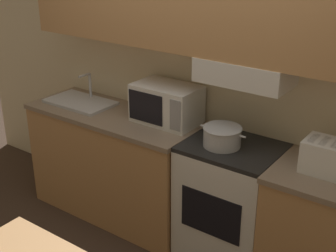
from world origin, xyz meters
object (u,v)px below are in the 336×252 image
object	(u,v)px
stove_range	(229,204)
microwave	(167,104)
toaster	(328,157)
sink_basin	(80,102)
cooking_pot	(222,136)

from	to	relation	value
stove_range	microwave	distance (m)	0.87
microwave	toaster	world-z (taller)	microwave
toaster	sink_basin	xyz separation A→B (m)	(-2.07, -0.01, -0.08)
toaster	stove_range	bearing A→B (deg)	-179.84
stove_range	toaster	world-z (taller)	toaster
microwave	cooking_pot	bearing A→B (deg)	-12.83
stove_range	sink_basin	world-z (taller)	sink_basin
stove_range	microwave	size ratio (longest dim) A/B	1.86
stove_range	cooking_pot	bearing A→B (deg)	-146.42
cooking_pot	sink_basin	world-z (taller)	sink_basin
microwave	toaster	xyz separation A→B (m)	(1.25, -0.08, -0.04)
sink_basin	microwave	bearing A→B (deg)	6.71
cooking_pot	toaster	world-z (taller)	toaster
stove_range	sink_basin	xyz separation A→B (m)	(-1.44, -0.01, 0.47)
stove_range	cooking_pot	xyz separation A→B (m)	(-0.06, -0.04, 0.53)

